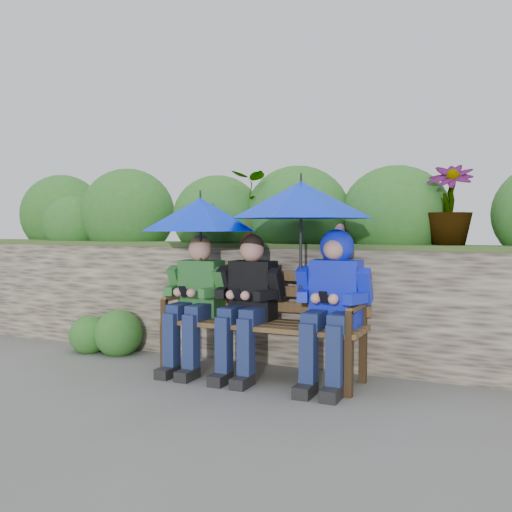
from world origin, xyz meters
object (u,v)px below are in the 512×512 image
at_px(boy_left, 195,296).
at_px(boy_right, 333,295).
at_px(park_bench, 265,315).
at_px(umbrella_right, 301,200).
at_px(boy_middle, 248,299).
at_px(umbrella_left, 200,215).

bearing_deg(boy_left, boy_right, 0.40).
height_order(park_bench, umbrella_right, umbrella_right).
bearing_deg(boy_right, boy_middle, -179.23).
distance_m(park_bench, boy_right, 0.60).
bearing_deg(umbrella_right, boy_middle, -179.28).
height_order(boy_left, umbrella_right, umbrella_right).
xyz_separation_m(boy_middle, umbrella_right, (0.44, 0.01, 0.76)).
bearing_deg(park_bench, boy_middle, -146.40).
bearing_deg(umbrella_right, park_bench, 167.77).
relative_size(boy_left, boy_right, 0.96).
xyz_separation_m(park_bench, boy_right, (0.57, -0.07, 0.19)).
bearing_deg(boy_left, umbrella_left, 38.76).
height_order(boy_right, umbrella_left, umbrella_left).
relative_size(park_bench, boy_middle, 1.44).
height_order(boy_right, umbrella_right, umbrella_right).
distance_m(boy_left, umbrella_right, 1.18).
bearing_deg(boy_right, park_bench, 173.37).
bearing_deg(park_bench, boy_right, -6.63).
distance_m(umbrella_left, umbrella_right, 0.88).
height_order(boy_middle, umbrella_left, umbrella_left).
relative_size(boy_middle, umbrella_left, 1.17).
bearing_deg(umbrella_left, park_bench, 4.78).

